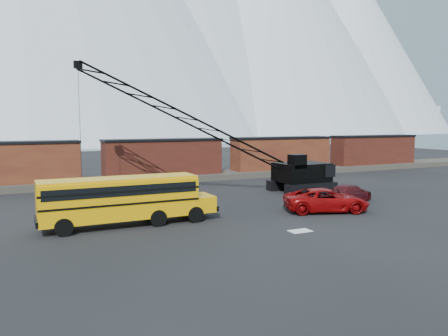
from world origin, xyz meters
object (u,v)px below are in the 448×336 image
object	(u,v)px
red_pickup	(326,200)
crawler_crane	(193,122)
school_bus	(125,199)
maroon_suv	(349,193)

from	to	relation	value
red_pickup	crawler_crane	size ratio (longest dim) A/B	0.27
red_pickup	school_bus	bearing A→B (deg)	102.24
red_pickup	crawler_crane	distance (m)	13.94
red_pickup	maroon_suv	distance (m)	4.78
school_bus	maroon_suv	size ratio (longest dim) A/B	2.22
crawler_crane	maroon_suv	bearing A→B (deg)	-38.83
school_bus	crawler_crane	xyz separation A→B (m)	(8.30, 8.79, 4.98)
maroon_suv	crawler_crane	distance (m)	14.98
school_bus	red_pickup	distance (m)	14.94
school_bus	crawler_crane	distance (m)	13.08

